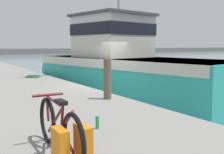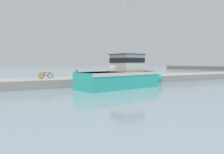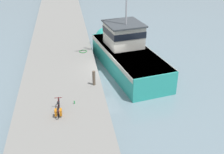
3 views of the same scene
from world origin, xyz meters
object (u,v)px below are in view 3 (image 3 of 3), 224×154
object	(u,v)px
fishing_boat_main	(126,53)
mooring_post	(94,78)
bicycle_touring	(58,109)
water_bottle_on_curb	(74,102)

from	to	relation	value
fishing_boat_main	mooring_post	bearing A→B (deg)	-137.54
bicycle_touring	mooring_post	world-z (taller)	mooring_post
bicycle_touring	mooring_post	distance (m)	3.95
bicycle_touring	water_bottle_on_curb	size ratio (longest dim) A/B	7.80
fishing_boat_main	water_bottle_on_curb	world-z (taller)	fishing_boat_main
fishing_boat_main	bicycle_touring	bearing A→B (deg)	-137.95
mooring_post	water_bottle_on_curb	bearing A→B (deg)	-123.63
fishing_boat_main	bicycle_touring	distance (m)	9.25
water_bottle_on_curb	bicycle_touring	bearing A→B (deg)	-137.13
fishing_boat_main	mooring_post	distance (m)	5.30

